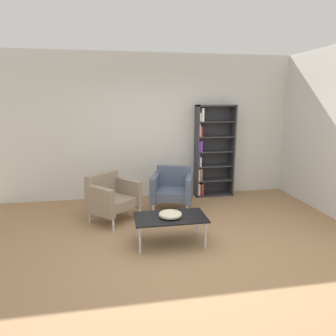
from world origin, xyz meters
name	(u,v)px	position (x,y,z in m)	size (l,w,h in m)	color
ground_plane	(182,249)	(0.00, 0.00, 0.00)	(8.32, 8.32, 0.00)	#9E7751
plaster_back_panel	(157,127)	(0.00, 2.46, 1.45)	(6.40, 0.12, 2.90)	silver
bookshelf_tall	(211,152)	(1.12, 2.25, 0.93)	(0.80, 0.30, 1.90)	#333338
coffee_table_low	(170,219)	(-0.13, 0.19, 0.37)	(1.00, 0.56, 0.40)	black
decorative_bowl	(170,214)	(-0.13, 0.19, 0.43)	(0.32, 0.32, 0.05)	beige
armchair_near_window	(172,188)	(0.15, 1.52, 0.41)	(0.87, 0.83, 0.78)	#4C566B
armchair_corner_red	(112,196)	(-0.95, 1.20, 0.41)	(0.95, 0.95, 0.78)	gray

